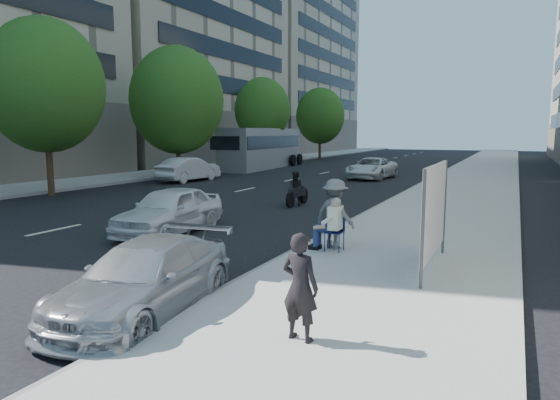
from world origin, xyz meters
The scene contains 18 objects.
ground centered at (0.00, 0.00, 0.00)m, with size 160.00×160.00×0.00m, color black.
near_sidewalk centered at (4.00, 20.00, 0.07)m, with size 5.00×120.00×0.15m, color #A09D96.
far_sidewalk centered at (-16.75, 20.00, 0.07)m, with size 4.50×120.00×0.15m, color #A09D96.
far_bldg_north centered at (-30.00, 62.00, 14.00)m, with size 22.00×28.00×28.00m, color #BDAD8D.
tree_far_b centered at (-13.70, 8.00, 5.13)m, with size 5.40×5.40×8.24m.
tree_far_c centered at (-13.70, 18.00, 5.02)m, with size 6.00×6.00×8.47m.
tree_far_d centered at (-13.70, 30.00, 4.89)m, with size 4.80×4.80×7.65m.
tree_far_e centered at (-13.70, 44.00, 4.78)m, with size 5.40×5.40×7.89m.
seated_protester centered at (2.29, 2.56, 0.87)m, with size 0.83×1.11×1.31m.
jogger centered at (2.30, 2.83, 1.01)m, with size 1.11×0.64×1.72m, color slate.
pedestrian_woman centered at (3.68, -2.61, 0.91)m, with size 0.55×0.36×1.51m, color black.
protest_banner centered at (4.78, 1.91, 1.40)m, with size 0.08×3.06×2.20m.
parked_sedan centered at (0.80, -2.39, 0.59)m, with size 1.67×4.10×1.19m, color #A6A8AD.
white_sedan_near centered at (-2.95, 3.11, 0.70)m, with size 1.66×4.12×1.40m, color white.
white_sedan_mid centered at (-11.85, 16.53, 0.73)m, with size 1.55×4.44×1.46m, color silver.
white_sedan_far centered at (-2.13, 22.98, 0.68)m, with size 2.25×4.88×1.36m, color silver.
motorcycle centered at (-1.79, 9.92, 0.64)m, with size 0.70×2.04×1.42m.
bus centered at (-13.00, 28.64, 1.64)m, with size 3.50×12.22×3.30m.
Camera 1 is at (6.24, -8.68, 3.00)m, focal length 32.00 mm.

